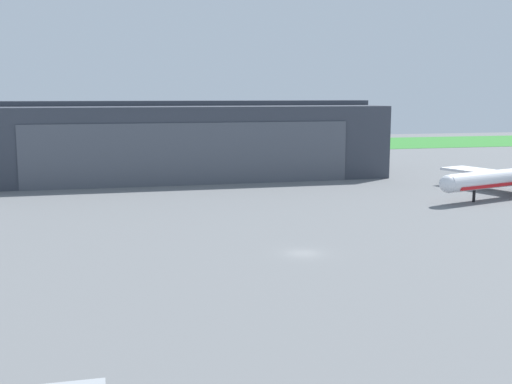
% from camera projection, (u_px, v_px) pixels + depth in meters
% --- Properties ---
extents(ground_plane, '(440.00, 440.00, 0.00)m').
position_uv_depth(ground_plane, '(303.00, 253.00, 82.35)').
color(ground_plane, slate).
extents(grass_field_strip, '(440.00, 56.00, 0.08)m').
position_uv_depth(grass_field_strip, '(168.00, 147.00, 243.77)').
color(grass_field_strip, '#337F31').
rests_on(grass_field_strip, ground_plane).
extents(maintenance_hangar, '(96.61, 36.34, 18.66)m').
position_uv_depth(maintenance_hangar, '(181.00, 140.00, 159.30)').
color(maintenance_hangar, '#383D47').
rests_on(maintenance_hangar, ground_plane).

